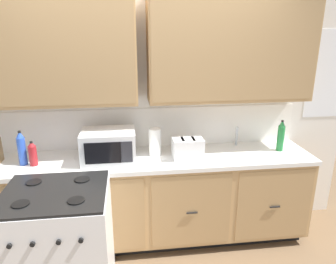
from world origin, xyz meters
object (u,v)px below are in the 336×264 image
(toaster, at_px, (188,148))
(paper_towel_roll, at_px, (155,142))
(stove_range, at_px, (61,246))
(microwave, at_px, (109,146))
(bottle_red, at_px, (33,154))
(bottle_green, at_px, (281,136))
(bottle_blue, at_px, (22,148))

(toaster, height_order, paper_towel_roll, paper_towel_roll)
(stove_range, xyz_separation_m, paper_towel_roll, (0.80, 0.68, 0.57))
(microwave, distance_m, paper_towel_roll, 0.44)
(bottle_red, bearing_deg, stove_range, -63.40)
(bottle_green, bearing_deg, bottle_red, -178.37)
(toaster, height_order, bottle_green, bottle_green)
(microwave, relative_size, bottle_red, 2.15)
(toaster, bearing_deg, stove_range, -152.81)
(bottle_red, bearing_deg, bottle_blue, 162.17)
(paper_towel_roll, bearing_deg, bottle_blue, -176.11)
(bottle_blue, bearing_deg, bottle_red, -17.83)
(paper_towel_roll, relative_size, bottle_red, 1.17)
(paper_towel_roll, xyz_separation_m, bottle_green, (1.23, -0.04, 0.02))
(paper_towel_roll, height_order, bottle_green, bottle_green)
(microwave, height_order, bottle_green, bottle_green)
(microwave, relative_size, bottle_green, 1.55)
(stove_range, relative_size, bottle_red, 4.26)
(stove_range, bearing_deg, bottle_red, 116.60)
(microwave, distance_m, bottle_green, 1.66)
(toaster, distance_m, bottle_red, 1.38)
(microwave, xyz_separation_m, toaster, (0.72, -0.05, -0.04))
(bottle_blue, bearing_deg, stove_range, -57.66)
(microwave, xyz_separation_m, bottle_red, (-0.65, -0.04, -0.03))
(toaster, relative_size, paper_towel_roll, 1.08)
(paper_towel_roll, bearing_deg, toaster, -23.10)
(bottle_blue, bearing_deg, microwave, 0.34)
(bottle_blue, xyz_separation_m, bottle_red, (0.10, -0.03, -0.04))
(stove_range, height_order, paper_towel_roll, paper_towel_roll)
(stove_range, distance_m, toaster, 1.34)
(bottle_blue, xyz_separation_m, bottle_green, (2.41, 0.04, -0.00))
(stove_range, distance_m, bottle_blue, 0.93)
(microwave, height_order, bottle_red, microwave)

